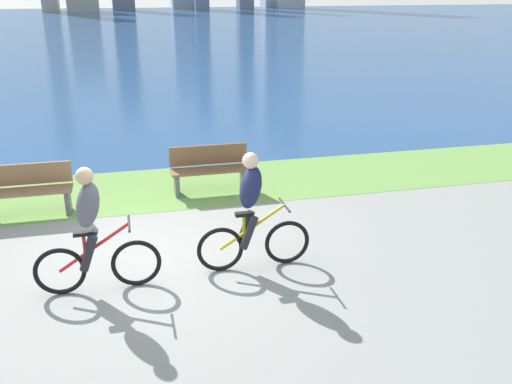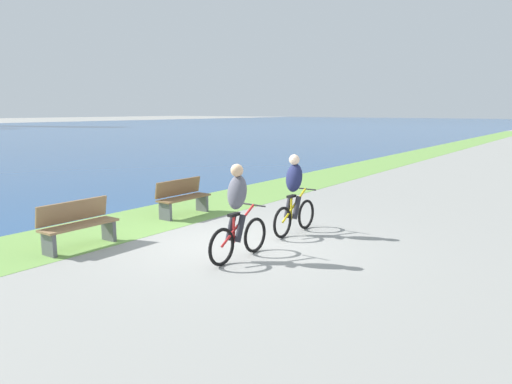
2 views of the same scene
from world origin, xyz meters
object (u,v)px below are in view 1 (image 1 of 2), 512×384
(cyclist_lead, at_px, (252,212))
(bench_near_path, at_px, (210,169))
(bench_far_along_path, at_px, (27,190))
(cyclist_trailing, at_px, (92,232))

(cyclist_lead, distance_m, bench_near_path, 3.23)
(cyclist_lead, bearing_deg, bench_far_along_path, 139.93)
(bench_far_along_path, bearing_deg, cyclist_lead, -40.07)
(cyclist_lead, relative_size, bench_far_along_path, 1.13)
(cyclist_lead, xyz_separation_m, cyclist_trailing, (-2.11, -0.13, 0.00))
(cyclist_lead, relative_size, bench_near_path, 1.13)
(cyclist_trailing, bearing_deg, bench_near_path, 58.58)
(cyclist_trailing, height_order, bench_far_along_path, cyclist_trailing)
(bench_near_path, xyz_separation_m, bench_far_along_path, (-3.25, -0.41, 0.00))
(bench_far_along_path, bearing_deg, bench_near_path, 7.23)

